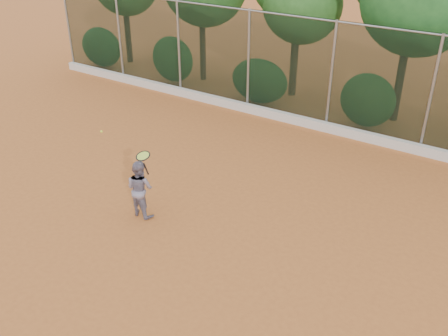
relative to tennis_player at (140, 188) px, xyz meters
The scene contains 6 objects.
ground 1.78m from the tennis_player, ahead, with size 80.00×80.00×0.00m, color #AE5E29.
concrete_curb 7.11m from the tennis_player, 76.71° to the left, with size 24.00×0.20×0.30m, color beige.
tennis_player is the anchor object (origin of this frame).
chainlink_fence 7.36m from the tennis_player, 77.03° to the left, with size 24.09×0.09×3.50m.
tennis_racket 1.05m from the tennis_player, 24.97° to the right, with size 0.34×0.33×0.58m.
tennis_ball_in_flight 1.59m from the tennis_player, behind, with size 0.06×0.06×0.06m.
Camera 1 is at (5.52, -7.29, 6.66)m, focal length 40.00 mm.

